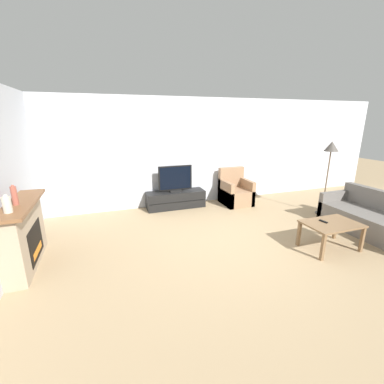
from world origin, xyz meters
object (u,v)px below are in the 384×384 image
mantel_vase_left (7,204)px  couch (377,221)px  fireplace (23,234)px  mantel_vase_centre_left (14,195)px  tv (175,179)px  floor_lamp (331,152)px  tv_stand (176,199)px  armchair (235,193)px  coffee_table (331,226)px  remote (323,221)px

mantel_vase_left → couch: mantel_vase_left is taller
fireplace → mantel_vase_centre_left: mantel_vase_centre_left is taller
tv → floor_lamp: size_ratio=0.50×
tv_stand → couch: bearing=-40.9°
tv → armchair: bearing=-7.1°
fireplace → tv: tv is taller
tv → armchair: 1.65m
floor_lamp → armchair: bearing=139.7°
armchair → couch: armchair is taller
coffee_table → floor_lamp: (1.26, 1.38, 1.04)m
armchair → coffee_table: armchair is taller
fireplace → coffee_table: size_ratio=1.61×
mantel_vase_left → couch: size_ratio=0.12×
mantel_vase_centre_left → tv: mantel_vase_centre_left is taller
coffee_table → couch: size_ratio=0.46×
fireplace → mantel_vase_left: size_ratio=6.01×
couch → mantel_vase_left: bearing=174.9°
armchair → tv_stand: bearing=172.9°
remote → tv: bearing=115.3°
mantel_vase_centre_left → remote: mantel_vase_centre_left is taller
mantel_vase_left → armchair: mantel_vase_left is taller
fireplace → floor_lamp: size_ratio=0.87×
tv_stand → floor_lamp: floor_lamp is taller
coffee_table → tv_stand: bearing=123.2°
tv_stand → floor_lamp: bearing=-26.1°
coffee_table → remote: bearing=140.8°
tv → remote: bearing=-57.4°
fireplace → couch: fireplace is taller
mantel_vase_centre_left → floor_lamp: size_ratio=0.17×
mantel_vase_centre_left → floor_lamp: 6.07m
mantel_vase_centre_left → coffee_table: mantel_vase_centre_left is taller
remote → tv_stand: bearing=115.3°
mantel_vase_left → remote: (4.69, -0.60, -0.64)m
mantel_vase_left → mantel_vase_centre_left: 0.33m
tv_stand → fireplace: bearing=-147.7°
tv → tv_stand: bearing=90.0°
fireplace → armchair: fireplace is taller
tv_stand → coffee_table: bearing=-56.8°
fireplace → tv_stand: size_ratio=1.01×
tv → remote: size_ratio=5.51×
mantel_vase_left → coffee_table: 4.89m
tv → mantel_vase_left: bearing=-141.7°
fireplace → armchair: (4.46, 1.62, -0.22)m
mantel_vase_centre_left → tv: bearing=34.0°
fireplace → armchair: bearing=20.0°
armchair → mantel_vase_centre_left: bearing=-158.7°
tv → coffee_table: tv is taller
armchair → remote: 2.68m
tv_stand → coffee_table: (1.93, -2.94, 0.20)m
mantel_vase_centre_left → coffee_table: (4.79, -1.01, -0.74)m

